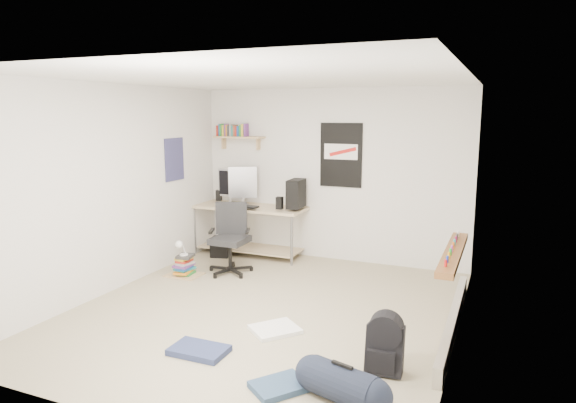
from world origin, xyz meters
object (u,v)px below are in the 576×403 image
at_px(office_chair, 230,238).
at_px(book_stack, 184,264).
at_px(backpack, 385,349).
at_px(desk, 251,231).
at_px(duffel_bag, 342,384).

height_order(office_chair, book_stack, office_chair).
height_order(office_chair, backpack, office_chair).
bearing_deg(backpack, book_stack, 149.22).
xyz_separation_m(office_chair, book_stack, (-0.52, -0.34, -0.34)).
bearing_deg(desk, backpack, -22.45).
relative_size(desk, backpack, 4.25).
height_order(desk, book_stack, desk).
bearing_deg(book_stack, office_chair, 33.03).
xyz_separation_m(office_chair, backpack, (2.53, -1.86, -0.29)).
distance_m(backpack, duffel_bag, 0.61).
relative_size(office_chair, backpack, 2.33).
bearing_deg(book_stack, desk, 75.18).
relative_size(desk, office_chair, 1.82).
bearing_deg(book_stack, duffel_bag, -36.32).
relative_size(desk, duffel_bag, 3.13).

